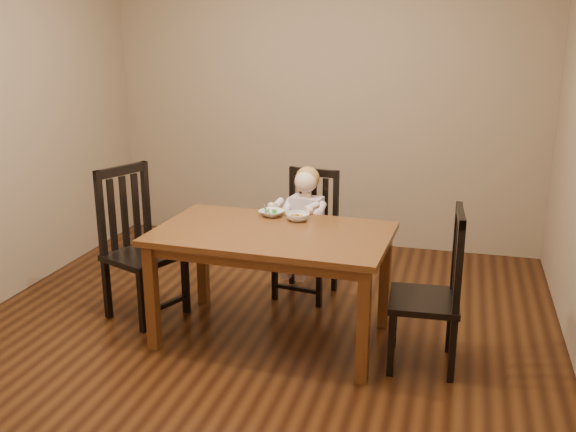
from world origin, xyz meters
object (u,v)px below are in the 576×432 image
(dining_table, at_px, (272,244))
(bowl_peas, at_px, (272,213))
(chair_right, at_px, (433,293))
(chair_child, at_px, (308,236))
(bowl_veg, at_px, (298,217))
(chair_left, at_px, (139,246))
(toddler, at_px, (306,220))

(dining_table, height_order, bowl_peas, bowl_peas)
(chair_right, height_order, bowl_peas, chair_right)
(chair_child, height_order, bowl_veg, chair_child)
(dining_table, height_order, chair_left, chair_left)
(dining_table, xyz_separation_m, bowl_veg, (0.10, 0.27, 0.11))
(chair_left, xyz_separation_m, bowl_veg, (1.11, 0.15, 0.26))
(dining_table, distance_m, chair_left, 1.03)
(dining_table, height_order, chair_right, chair_right)
(dining_table, xyz_separation_m, bowl_peas, (-0.10, 0.32, 0.11))
(chair_child, height_order, bowl_peas, chair_child)
(dining_table, relative_size, toddler, 2.82)
(dining_table, bearing_deg, chair_left, 173.54)
(chair_right, relative_size, toddler, 1.83)
(chair_child, bearing_deg, bowl_veg, 103.85)
(toddler, xyz_separation_m, bowl_veg, (0.06, -0.48, 0.17))
(chair_right, bearing_deg, chair_left, 80.59)
(chair_left, height_order, bowl_peas, chair_left)
(chair_left, xyz_separation_m, chair_right, (2.04, -0.21, -0.04))
(dining_table, xyz_separation_m, chair_right, (1.02, -0.09, -0.18))
(dining_table, relative_size, bowl_veg, 9.46)
(chair_child, bearing_deg, chair_right, 145.84)
(bowl_peas, bearing_deg, bowl_veg, -15.66)
(chair_child, height_order, chair_left, chair_left)
(chair_child, distance_m, chair_left, 1.26)
(chair_left, distance_m, toddler, 1.23)
(dining_table, xyz_separation_m, chair_child, (0.04, 0.79, -0.20))
(chair_right, bearing_deg, bowl_veg, 65.24)
(bowl_peas, height_order, bowl_veg, bowl_veg)
(bowl_peas, relative_size, bowl_veg, 1.03)
(chair_child, distance_m, bowl_veg, 0.61)
(chair_child, bearing_deg, dining_table, 94.78)
(chair_left, xyz_separation_m, bowl_peas, (0.92, 0.21, 0.25))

